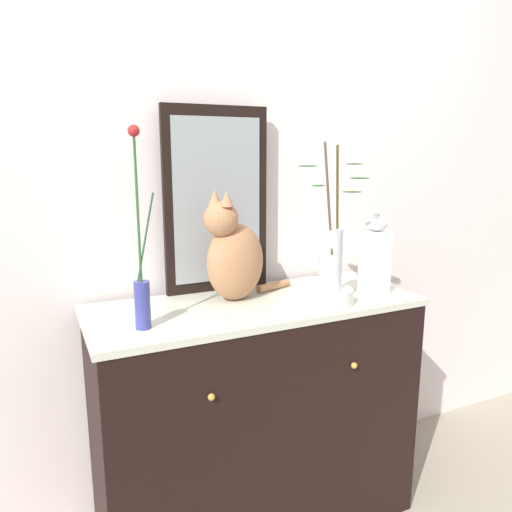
# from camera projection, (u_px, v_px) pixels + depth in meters

# --- Properties ---
(wall_back) EXTENTS (4.40, 0.08, 2.60)m
(wall_back) POSITION_uv_depth(u_px,v_px,m) (224.00, 199.00, 2.06)
(wall_back) COLOR silver
(wall_back) RESTS_ON ground_plane
(sideboard) EXTENTS (1.26, 0.52, 0.94)m
(sideboard) POSITION_uv_depth(u_px,v_px,m) (256.00, 414.00, 1.95)
(sideboard) COLOR black
(sideboard) RESTS_ON ground_plane
(mirror_leaning) EXTENTS (0.43, 0.03, 0.74)m
(mirror_leaning) POSITION_uv_depth(u_px,v_px,m) (217.00, 201.00, 1.95)
(mirror_leaning) COLOR black
(mirror_leaning) RESTS_ON sideboard
(cat_sitting) EXTENTS (0.42, 0.23, 0.43)m
(cat_sitting) POSITION_uv_depth(u_px,v_px,m) (234.00, 255.00, 1.85)
(cat_sitting) COLOR #AB754F
(cat_sitting) RESTS_ON sideboard
(vase_slim_green) EXTENTS (0.08, 0.05, 0.64)m
(vase_slim_green) POSITION_uv_depth(u_px,v_px,m) (141.00, 283.00, 1.55)
(vase_slim_green) COLOR #383D8F
(vase_slim_green) RESTS_ON sideboard
(bowl_porcelain) EXTENTS (0.17, 0.17, 0.06)m
(bowl_porcelain) POSITION_uv_depth(u_px,v_px,m) (329.00, 296.00, 1.82)
(bowl_porcelain) COLOR white
(bowl_porcelain) RESTS_ON sideboard
(vase_glass_clear) EXTENTS (0.24, 0.16, 0.54)m
(vase_glass_clear) POSITION_uv_depth(u_px,v_px,m) (331.00, 254.00, 1.79)
(vase_glass_clear) COLOR silver
(vase_glass_clear) RESTS_ON bowl_porcelain
(jar_lidded_porcelain) EXTENTS (0.09, 0.09, 0.33)m
(jar_lidded_porcelain) POSITION_uv_depth(u_px,v_px,m) (375.00, 257.00, 1.95)
(jar_lidded_porcelain) COLOR white
(jar_lidded_porcelain) RESTS_ON sideboard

